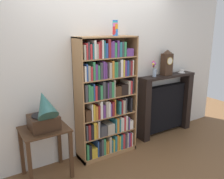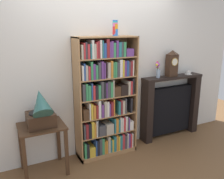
{
  "view_description": "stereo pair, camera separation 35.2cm",
  "coord_description": "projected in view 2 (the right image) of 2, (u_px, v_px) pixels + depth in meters",
  "views": [
    {
      "loc": [
        -1.73,
        -2.76,
        1.92
      ],
      "look_at": [
        0.1,
        0.12,
        1.01
      ],
      "focal_mm": 38.37,
      "sensor_mm": 36.0,
      "label": 1
    },
    {
      "loc": [
        -1.42,
        -2.93,
        1.92
      ],
      "look_at": [
        0.1,
        0.12,
        1.01
      ],
      "focal_mm": 38.37,
      "sensor_mm": 36.0,
      "label": 2
    }
  ],
  "objects": [
    {
      "name": "teacup_with_saucer",
      "position": [
        188.0,
        73.0,
        4.19
      ],
      "size": [
        0.13,
        0.13,
        0.06
      ],
      "color": "white",
      "rests_on": "fireplace_mantel"
    },
    {
      "name": "gramophone",
      "position": [
        41.0,
        111.0,
        2.98
      ],
      "size": [
        0.34,
        0.48,
        0.56
      ],
      "color": "#382316",
      "rests_on": "side_table_left"
    },
    {
      "name": "side_table_left",
      "position": [
        42.0,
        137.0,
        3.12
      ],
      "size": [
        0.58,
        0.48,
        0.67
      ],
      "color": "#472D1C",
      "rests_on": "ground"
    },
    {
      "name": "wall_back",
      "position": [
        110.0,
        67.0,
        3.65
      ],
      "size": [
        4.88,
        0.08,
        2.6
      ],
      "primitive_type": "cube",
      "color": "silver",
      "rests_on": "ground"
    },
    {
      "name": "ground_plane",
      "position": [
        110.0,
        156.0,
        3.65
      ],
      "size": [
        7.88,
        6.4,
        0.02
      ],
      "primitive_type": "cube",
      "color": "brown"
    },
    {
      "name": "mantel_clock",
      "position": [
        172.0,
        63.0,
        3.97
      ],
      "size": [
        0.17,
        0.14,
        0.44
      ],
      "color": "#382316",
      "rests_on": "fireplace_mantel"
    },
    {
      "name": "bookshelf",
      "position": [
        105.0,
        101.0,
        3.51
      ],
      "size": [
        0.9,
        0.31,
        1.78
      ],
      "color": "#A87A4C",
      "rests_on": "ground"
    },
    {
      "name": "fireplace_mantel",
      "position": [
        170.0,
        107.0,
        4.21
      ],
      "size": [
        1.13,
        0.23,
        1.09
      ],
      "color": "black",
      "rests_on": "ground"
    },
    {
      "name": "cup_stack",
      "position": [
        115.0,
        28.0,
        3.3
      ],
      "size": [
        0.07,
        0.08,
        0.21
      ],
      "color": "blue",
      "rests_on": "bookshelf"
    },
    {
      "name": "flower_vase",
      "position": [
        158.0,
        70.0,
        3.88
      ],
      "size": [
        0.1,
        0.1,
        0.26
      ],
      "color": "#99B2D1",
      "rests_on": "fireplace_mantel"
    }
  ]
}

